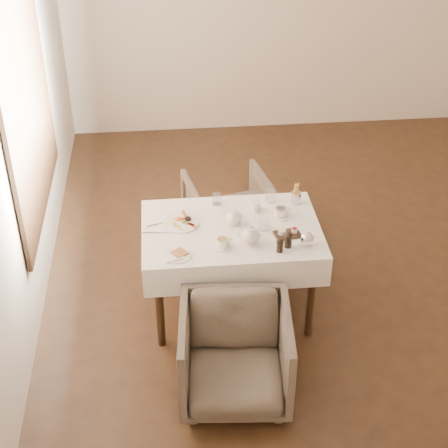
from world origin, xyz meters
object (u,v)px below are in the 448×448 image
table (231,241)px  armchair_near (235,355)px  breakfast_plate (181,222)px  armchair_far (229,212)px  teapot_centre (234,217)px

table → armchair_near: table is taller
table → breakfast_plate: 0.39m
table → armchair_far: table is taller
table → armchair_near: bearing=-94.4°
table → teapot_centre: size_ratio=8.05×
breakfast_plate → teapot_centre: teapot_centre is taller
armchair_far → teapot_centre: size_ratio=4.39×
table → teapot_centre: teapot_centre is taller
armchair_far → teapot_centre: teapot_centre is taller
armchair_near → table: bearing=90.6°
breakfast_plate → table: bearing=3.2°
table → teapot_centre: 0.19m
breakfast_plate → teapot_centre: size_ratio=1.68×
armchair_far → teapot_centre: (-0.05, -0.85, 0.50)m
table → breakfast_plate: bearing=165.3°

